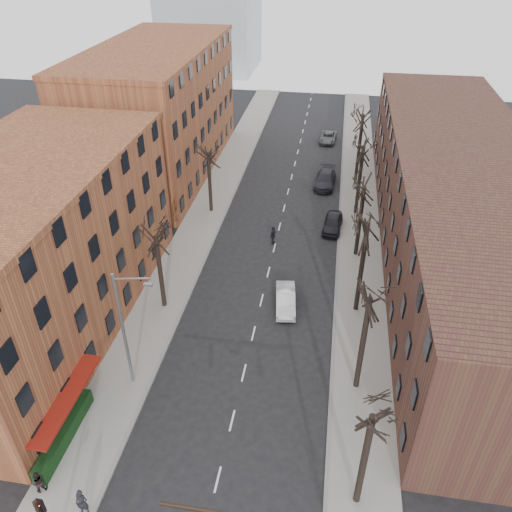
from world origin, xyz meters
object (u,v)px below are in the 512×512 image
at_px(silver_sedan, 286,300).
at_px(pedestrian_a, 82,503).
at_px(parked_car_near, 333,223).
at_px(parked_car_mid, 325,179).

bearing_deg(silver_sedan, pedestrian_a, -121.95).
xyz_separation_m(silver_sedan, pedestrian_a, (-8.41, -18.51, 0.33)).
xyz_separation_m(silver_sedan, parked_car_near, (3.29, 12.81, 0.03)).
xyz_separation_m(parked_car_near, parked_car_mid, (-1.24, 9.98, 0.04)).
bearing_deg(silver_sedan, parked_car_mid, 77.34).
bearing_deg(silver_sedan, parked_car_near, 68.09).
distance_m(silver_sedan, parked_car_near, 13.23).
relative_size(silver_sedan, parked_car_mid, 0.80).
bearing_deg(parked_car_mid, silver_sedan, -90.90).
bearing_deg(parked_car_near, parked_car_mid, 101.71).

